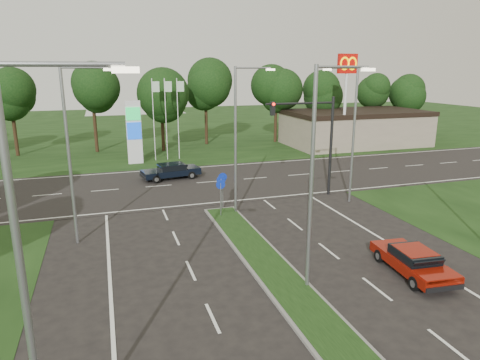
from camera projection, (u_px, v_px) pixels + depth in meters
name	position (u px, v px, depth m)	size (l,w,h in m)	color
verge_far	(152.00, 131.00, 62.72)	(160.00, 50.00, 0.02)	black
cross_road	(196.00, 183.00, 34.15)	(160.00, 12.00, 0.02)	black
median_kerb	(312.00, 315.00, 15.70)	(2.00, 26.00, 0.12)	slate
commercial_building	(355.00, 128.00, 51.22)	(16.00, 9.00, 4.00)	gray
streetlight_median_near	(317.00, 169.00, 16.58)	(2.53, 0.22, 9.00)	gray
streetlight_median_far	(239.00, 133.00, 25.80)	(2.53, 0.22, 9.00)	gray
streetlight_left_near	(32.00, 268.00, 8.30)	(2.53, 0.22, 9.00)	gray
streetlight_left_far	(72.00, 147.00, 21.20)	(2.53, 0.22, 9.00)	gray
streetlight_right_far	(351.00, 128.00, 28.11)	(2.53, 0.22, 9.00)	gray
traffic_signal	(315.00, 131.00, 29.58)	(5.10, 0.42, 7.00)	black
median_signs	(221.00, 187.00, 26.71)	(1.16, 1.76, 2.38)	gray
gas_pylon	(136.00, 130.00, 40.56)	(5.80, 1.26, 8.00)	silver
mcdonalds_sign	(347.00, 78.00, 44.82)	(2.20, 0.47, 10.40)	silver
treeline_far	(165.00, 88.00, 47.15)	(6.00, 6.00, 9.90)	black
red_sedan	(413.00, 260.00, 18.86)	(2.15, 4.44, 1.18)	maroon
navy_sedan	(171.00, 171.00, 35.33)	(4.90, 2.61, 1.28)	black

